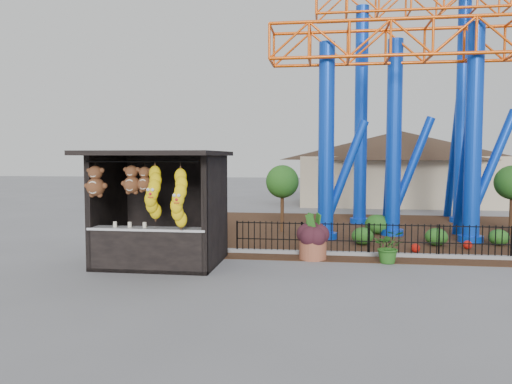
# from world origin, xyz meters

# --- Properties ---
(ground) EXTENTS (120.00, 120.00, 0.00)m
(ground) POSITION_xyz_m (0.00, 0.00, 0.00)
(ground) COLOR slate
(ground) RESTS_ON ground
(mulch_bed) EXTENTS (18.00, 12.00, 0.02)m
(mulch_bed) POSITION_xyz_m (4.00, 8.00, 0.01)
(mulch_bed) COLOR #331E11
(mulch_bed) RESTS_ON ground
(curb) EXTENTS (18.00, 0.18, 0.12)m
(curb) POSITION_xyz_m (4.00, 3.00, 0.06)
(curb) COLOR gray
(curb) RESTS_ON ground
(prize_booth) EXTENTS (3.50, 3.40, 3.12)m
(prize_booth) POSITION_xyz_m (-3.00, 0.90, 1.52)
(prize_booth) COLOR black
(prize_booth) RESTS_ON ground
(picket_fence) EXTENTS (12.20, 0.06, 1.00)m
(picket_fence) POSITION_xyz_m (4.90, 3.00, 0.50)
(picket_fence) COLOR black
(picket_fence) RESTS_ON ground
(roller_coaster) EXTENTS (11.00, 6.37, 10.82)m
(roller_coaster) POSITION_xyz_m (5.12, 8.23, 6.44)
(roller_coaster) COLOR #0B3AC2
(roller_coaster) RESTS_ON ground
(terracotta_planter) EXTENTS (0.79, 0.79, 0.61)m
(terracotta_planter) POSITION_xyz_m (1.15, 2.34, 0.30)
(terracotta_planter) COLOR #995137
(terracotta_planter) RESTS_ON ground
(planter_foliage) EXTENTS (0.70, 0.70, 0.64)m
(planter_foliage) POSITION_xyz_m (1.15, 2.34, 0.93)
(planter_foliage) COLOR black
(planter_foliage) RESTS_ON terracotta_planter
(potted_plant) EXTENTS (0.87, 0.77, 0.94)m
(potted_plant) POSITION_xyz_m (3.27, 2.10, 0.47)
(potted_plant) COLOR #1E5418
(potted_plant) RESTS_ON ground
(landscaping) EXTENTS (7.76, 4.29, 0.75)m
(landscaping) POSITION_xyz_m (4.72, 5.91, 0.32)
(landscaping) COLOR #215218
(landscaping) RESTS_ON mulch_bed
(pavilion) EXTENTS (15.00, 15.00, 4.80)m
(pavilion) POSITION_xyz_m (6.00, 20.00, 3.07)
(pavilion) COLOR #BFAD8C
(pavilion) RESTS_ON ground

